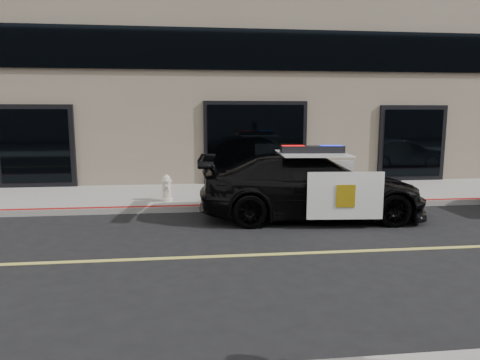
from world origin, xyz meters
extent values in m
plane|color=black|center=(0.00, 0.00, 0.00)|extent=(120.00, 120.00, 0.00)
cube|color=gray|center=(0.00, 5.25, 0.07)|extent=(60.00, 3.50, 0.15)
cube|color=#756856|center=(0.00, 10.50, 6.00)|extent=(60.00, 7.00, 12.00)
imported|color=black|center=(-0.33, 2.57, 0.77)|extent=(2.98, 5.62, 1.53)
cube|color=white|center=(0.09, 1.44, 0.74)|extent=(1.63, 0.17, 1.02)
cube|color=white|center=(0.27, 3.63, 0.74)|extent=(1.63, 0.17, 1.02)
cube|color=white|center=(-0.33, 2.57, 1.54)|extent=(1.67, 1.95, 0.03)
cube|color=gold|center=(0.09, 1.41, 0.74)|extent=(0.41, 0.05, 0.48)
cube|color=black|center=(-0.33, 2.57, 1.63)|extent=(1.49, 0.50, 0.18)
cube|color=red|center=(-0.77, 2.61, 1.65)|extent=(0.54, 0.37, 0.17)
cube|color=#0C19CC|center=(0.12, 2.54, 1.65)|extent=(0.54, 0.37, 0.17)
cylinder|color=silver|center=(-3.81, 4.26, 0.19)|extent=(0.32, 0.32, 0.07)
cylinder|color=silver|center=(-3.81, 4.26, 0.45)|extent=(0.23, 0.23, 0.45)
cylinder|color=silver|center=(-3.81, 4.26, 0.69)|extent=(0.28, 0.28, 0.05)
sphere|color=silver|center=(-3.81, 4.26, 0.74)|extent=(0.21, 0.21, 0.21)
cylinder|color=silver|center=(-3.81, 4.26, 0.83)|extent=(0.06, 0.06, 0.06)
cylinder|color=silver|center=(-3.81, 4.41, 0.51)|extent=(0.12, 0.11, 0.12)
cylinder|color=silver|center=(-3.81, 4.11, 0.51)|extent=(0.12, 0.11, 0.12)
cylinder|color=silver|center=(-3.81, 4.08, 0.45)|extent=(0.15, 0.13, 0.15)
camera|label=1|loc=(-3.15, -7.14, 2.46)|focal=32.00mm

